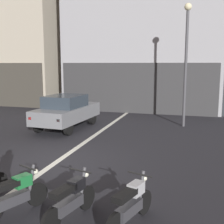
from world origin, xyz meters
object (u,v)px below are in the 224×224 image
Objects in this scene: motorcycle_black_row_centre at (71,199)px; motorcycle_silver_row_right_mid at (131,204)px; street_lamp at (186,52)px; motorcycle_green_row_left_mid at (15,195)px; car_grey_crossing_near at (67,111)px.

motorcycle_silver_row_right_mid is at bearing 7.13° from motorcycle_black_row_centre.
street_lamp reaches higher than motorcycle_black_row_centre.
motorcycle_green_row_left_mid and motorcycle_black_row_centre have the same top height.
motorcycle_black_row_centre is (3.72, -7.89, -0.43)m from car_grey_crossing_near.
motorcycle_silver_row_right_mid is at bearing -57.53° from car_grey_crossing_near.
street_lamp is at bearing 86.70° from motorcycle_silver_row_right_mid.
car_grey_crossing_near is 8.42m from motorcycle_green_row_left_mid.
car_grey_crossing_near is at bearing 115.26° from motorcycle_black_row_centre.
motorcycle_black_row_centre is (1.20, 0.13, 0.00)m from motorcycle_green_row_left_mid.
motorcycle_black_row_centre is at bearing 6.11° from motorcycle_green_row_left_mid.
motorcycle_green_row_left_mid is at bearing -106.38° from street_lamp.
car_grey_crossing_near is 2.62× the size of motorcycle_silver_row_right_mid.
street_lamp is 10.62m from motorcycle_black_row_centre.
motorcycle_green_row_left_mid is 0.96× the size of motorcycle_black_row_centre.
motorcycle_green_row_left_mid is at bearing -173.38° from motorcycle_silver_row_right_mid.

